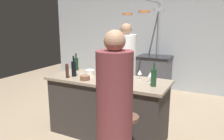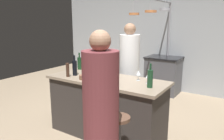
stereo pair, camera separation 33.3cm
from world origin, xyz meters
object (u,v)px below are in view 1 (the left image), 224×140
Objects in this scene: pepper_mill at (67,71)px; mixing_bowl_wooden at (85,78)px; wine_bottle_green at (154,77)px; wine_glass_near_right_guest at (140,73)px; chef at (126,74)px; guest_right at (114,122)px; wine_bottle_red at (76,64)px; wine_glass_by_chef at (150,75)px; stove_range at (154,74)px; wine_bottle_dark at (74,68)px; wine_bottle_amber at (102,69)px; mixing_bowl_ceramic at (90,72)px.

pepper_mill is 0.31m from mixing_bowl_wooden.
wine_glass_near_right_guest is at bearing 140.72° from wine_bottle_green.
wine_glass_near_right_guest is (0.50, -0.66, 0.22)m from chef.
chef is 5.43× the size of wine_bottle_green.
guest_right is 11.80× the size of mixing_bowl_wooden.
guest_right reaches higher than pepper_mill.
wine_glass_by_chef is (1.37, -0.18, -0.01)m from wine_bottle_red.
wine_bottle_dark is (-0.52, -2.55, 0.58)m from stove_range.
wine_bottle_amber reaches higher than wine_glass_near_right_guest.
wine_bottle_dark is at bearing -133.38° from mixing_bowl_ceramic.
chef is 11.96× the size of mixing_bowl_ceramic.
mixing_bowl_ceramic is (0.39, -0.18, -0.07)m from wine_bottle_red.
wine_glass_by_chef is at bearing 0.16° from mixing_bowl_ceramic.
wine_bottle_amber is 0.29m from mixing_bowl_wooden.
wine_glass_near_right_guest reaches higher than mixing_bowl_ceramic.
mixing_bowl_wooden is (0.27, -0.11, -0.09)m from wine_bottle_dark.
mixing_bowl_wooden is at bearing -152.17° from wine_glass_near_right_guest.
wine_glass_by_chef is at bearing 88.74° from guest_right.
wine_bottle_amber is 0.28m from mixing_bowl_ceramic.
pepper_mill is 1.48× the size of mixing_bowl_ceramic.
guest_right is 5.25× the size of wine_bottle_dark.
guest_right is 11.33× the size of wine_glass_near_right_guest.
stove_range is 1.67m from chef.
wine_bottle_red reaches higher than wine_glass_by_chef.
chef reaches higher than wine_bottle_dark.
guest_right is 7.87× the size of pepper_mill.
wine_bottle_red is (-0.69, -0.55, 0.23)m from chef.
pepper_mill is 1.07m from wine_glass_near_right_guest.
chef reaches higher than pepper_mill.
wine_bottle_red is at bearing -141.16° from chef.
pepper_mill is at bearing -115.28° from chef.
chef reaches higher than stove_range.
wine_bottle_dark is 2.23× the size of mixing_bowl_ceramic.
mixing_bowl_wooden is (0.10, -0.29, -0.01)m from mixing_bowl_ceramic.
wine_glass_by_chef is 0.98m from mixing_bowl_ceramic.
wine_bottle_amber is at bearing -92.19° from stove_range.
mixing_bowl_ceramic reaches higher than stove_range.
wine_bottle_green is at bearing 1.63° from wine_bottle_dark.
chef is (-0.06, -1.63, 0.34)m from stove_range.
guest_right is (0.60, -3.43, 0.32)m from stove_range.
wine_bottle_dark is 1.24m from wine_bottle_green.
guest_right is 5.30× the size of wine_bottle_green.
wine_bottle_dark is (-0.46, -0.92, 0.24)m from chef.
wine_bottle_green reaches higher than wine_glass_by_chef.
wine_bottle_dark is (0.22, -0.37, 0.01)m from wine_bottle_red.
wine_bottle_red is at bearing 121.23° from wine_bottle_dark.
chef reaches higher than mixing_bowl_ceramic.
chef is 11.59× the size of wine_glass_by_chef.
mixing_bowl_ceramic is (-0.29, -0.74, 0.16)m from chef.
mixing_bowl_wooden is (-0.85, 0.76, 0.16)m from guest_right.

